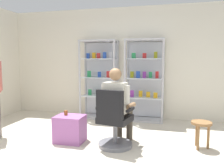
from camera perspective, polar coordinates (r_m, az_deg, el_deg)
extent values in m
cube|color=silver|center=(5.57, 2.98, 5.41)|extent=(6.00, 0.10, 2.70)
cylinder|color=#B7B7BC|center=(5.39, -8.31, 1.08)|extent=(0.05, 0.05, 1.90)
cylinder|color=#B7B7BC|center=(5.13, 0.52, 0.89)|extent=(0.05, 0.05, 1.90)
cylinder|color=#B7B7BC|center=(5.76, -6.80, 1.41)|extent=(0.05, 0.05, 1.90)
cylinder|color=#B7B7BC|center=(5.51, 1.49, 1.25)|extent=(0.05, 0.05, 1.90)
cube|color=#B7B7BC|center=(5.43, -3.41, 10.99)|extent=(0.90, 0.45, 0.04)
cube|color=#B7B7BC|center=(5.59, -3.29, -8.38)|extent=(0.90, 0.45, 0.04)
cube|color=silver|center=(5.64, -2.70, 1.35)|extent=(0.84, 0.02, 1.80)
cube|color=silver|center=(5.48, -3.33, -3.00)|extent=(0.82, 0.39, 0.02)
cube|color=#268C4C|center=(5.53, -5.69, -2.12)|extent=(0.08, 0.04, 0.14)
cube|color=#268C4C|center=(5.47, -3.38, -2.19)|extent=(0.08, 0.05, 0.14)
cube|color=#264CB2|center=(5.36, -1.04, -2.35)|extent=(0.08, 0.05, 0.14)
cube|color=silver|center=(5.43, -3.36, 1.70)|extent=(0.82, 0.39, 0.02)
cube|color=#268C4C|center=(5.47, -5.88, 2.59)|extent=(0.09, 0.04, 0.15)
cube|color=#264CB2|center=(5.46, -3.24, 2.48)|extent=(0.08, 0.05, 0.13)
cube|color=red|center=(5.31, -0.95, 2.50)|extent=(0.08, 0.04, 0.15)
cube|color=silver|center=(5.41, -3.39, 6.45)|extent=(0.82, 0.39, 0.02)
cube|color=#264CB2|center=(5.55, -6.16, 7.18)|extent=(0.07, 0.05, 0.13)
cube|color=gold|center=(5.49, -4.66, 7.29)|extent=(0.09, 0.04, 0.15)
cube|color=red|center=(5.39, -3.47, 7.24)|extent=(0.09, 0.05, 0.13)
cube|color=#264CB2|center=(5.34, -1.90, 7.37)|extent=(0.08, 0.04, 0.15)
cube|color=silver|center=(5.38, -0.36, 7.39)|extent=(0.07, 0.04, 0.16)
cylinder|color=#B7B7BC|center=(5.07, 3.27, 0.83)|extent=(0.05, 0.05, 1.90)
cylinder|color=#B7B7BC|center=(4.99, 12.91, 0.60)|extent=(0.05, 0.05, 1.90)
cylinder|color=#B7B7BC|center=(5.47, 4.05, 1.20)|extent=(0.05, 0.05, 1.90)
cylinder|color=#B7B7BC|center=(5.39, 12.99, 0.99)|extent=(0.05, 0.05, 1.90)
cube|color=#B7B7BC|center=(5.21, 8.43, 11.15)|extent=(0.90, 0.45, 0.04)
cube|color=#B7B7BC|center=(5.37, 8.13, -9.01)|extent=(0.90, 0.45, 0.04)
cube|color=silver|center=(5.42, 8.50, 1.11)|extent=(0.84, 0.02, 1.80)
cube|color=silver|center=(5.26, 8.21, -3.43)|extent=(0.82, 0.39, 0.02)
cube|color=purple|center=(5.24, 5.16, -2.47)|extent=(0.09, 0.04, 0.16)
cube|color=gold|center=(5.28, 7.35, -2.51)|extent=(0.08, 0.04, 0.14)
cube|color=gold|center=(5.27, 9.26, -2.67)|extent=(0.09, 0.06, 0.12)
cube|color=gold|center=(5.19, 11.11, -2.85)|extent=(0.09, 0.05, 0.12)
cube|color=silver|center=(5.21, 8.28, 1.46)|extent=(0.82, 0.39, 0.02)
cube|color=#999919|center=(5.26, 5.18, 2.44)|extent=(0.08, 0.06, 0.15)
cube|color=#264CB2|center=(5.17, 6.72, 2.42)|extent=(0.09, 0.04, 0.16)
cube|color=purple|center=(5.21, 8.31, 2.37)|extent=(0.08, 0.05, 0.15)
cube|color=#268C4C|center=(5.23, 9.85, 2.31)|extent=(0.08, 0.05, 0.14)
cube|color=red|center=(5.17, 11.49, 2.33)|extent=(0.07, 0.03, 0.16)
cube|color=silver|center=(5.19, 8.36, 6.42)|extent=(0.82, 0.39, 0.02)
cube|color=#268C4C|center=(5.18, 5.59, 7.24)|extent=(0.09, 0.06, 0.13)
cube|color=red|center=(5.19, 8.34, 7.18)|extent=(0.09, 0.04, 0.12)
cube|color=#999919|center=(5.22, 11.16, 7.28)|extent=(0.08, 0.05, 0.15)
cylinder|color=slate|center=(3.80, 0.83, -15.24)|extent=(0.56, 0.56, 0.06)
cylinder|color=slate|center=(3.73, 0.84, -12.30)|extent=(0.07, 0.07, 0.41)
cube|color=black|center=(3.66, 0.84, -8.96)|extent=(0.56, 0.56, 0.10)
cube|color=black|center=(3.42, -0.60, -5.33)|extent=(0.45, 0.16, 0.45)
cube|color=black|center=(3.53, 4.73, -6.56)|extent=(0.10, 0.30, 0.04)
cube|color=black|center=(3.73, -2.82, -5.85)|extent=(0.10, 0.30, 0.04)
cylinder|color=#3F382D|center=(3.78, 3.49, -6.94)|extent=(0.21, 0.42, 0.14)
cylinder|color=#3F382D|center=(4.03, 4.52, -10.23)|extent=(0.11, 0.11, 0.56)
cylinder|color=#3F382D|center=(3.86, 0.70, -6.67)|extent=(0.21, 0.42, 0.14)
cylinder|color=#3F382D|center=(4.10, 1.86, -9.93)|extent=(0.11, 0.11, 0.56)
cube|color=beige|center=(3.59, 0.85, -3.55)|extent=(0.40, 0.28, 0.50)
sphere|color=#99704C|center=(3.55, 0.86, 2.51)|extent=(0.20, 0.20, 0.20)
cylinder|color=beige|center=(3.50, 3.84, -2.65)|extent=(0.09, 0.09, 0.28)
cylinder|color=#99704C|center=(3.71, 4.83, -5.63)|extent=(0.14, 0.31, 0.08)
cylinder|color=beige|center=(3.66, -2.01, -2.25)|extent=(0.09, 0.09, 0.28)
cylinder|color=#99704C|center=(3.86, -0.78, -5.14)|extent=(0.14, 0.31, 0.08)
cube|color=#9E599E|center=(3.99, -10.75, -11.23)|extent=(0.49, 0.38, 0.46)
cylinder|color=brown|center=(3.99, -11.78, -7.25)|extent=(0.06, 0.06, 0.08)
cylinder|color=olive|center=(3.87, 22.01, -9.25)|extent=(0.32, 0.32, 0.04)
cylinder|color=olive|center=(3.95, 23.50, -12.32)|extent=(0.04, 0.04, 0.40)
cylinder|color=olive|center=(4.01, 20.89, -11.92)|extent=(0.04, 0.04, 0.40)
cylinder|color=olive|center=(3.83, 21.24, -12.78)|extent=(0.04, 0.04, 0.40)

